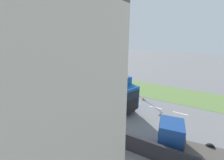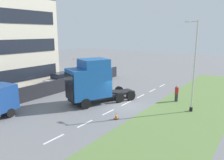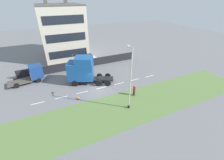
{
  "view_description": "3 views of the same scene",
  "coord_description": "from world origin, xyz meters",
  "views": [
    {
      "loc": [
        19.16,
        9.32,
        10.23
      ],
      "look_at": [
        0.48,
        -0.98,
        3.1
      ],
      "focal_mm": 24.0,
      "sensor_mm": 36.0,
      "label": 1
    },
    {
      "loc": [
        -11.33,
        17.96,
        7.24
      ],
      "look_at": [
        0.05,
        1.84,
        2.94
      ],
      "focal_mm": 35.0,
      "sensor_mm": 36.0,
      "label": 2
    },
    {
      "loc": [
        -19.45,
        6.44,
        13.08
      ],
      "look_at": [
        -2.46,
        -1.45,
        2.53
      ],
      "focal_mm": 24.0,
      "sensor_mm": 36.0,
      "label": 3
    }
  ],
  "objects": [
    {
      "name": "lorry_cab",
      "position": [
        2.93,
        1.45,
        2.34
      ],
      "size": [
        5.24,
        7.6,
        4.78
      ],
      "rotation": [
        0.0,
        0.0,
        -0.41
      ],
      "color": "black",
      "rests_on": "ground"
    },
    {
      "name": "pedestrian",
      "position": [
        -4.03,
        -4.37,
        0.87
      ],
      "size": [
        0.39,
        0.39,
        1.76
      ],
      "color": "#333338",
      "rests_on": "ground"
    },
    {
      "name": "lane_markings",
      "position": [
        0.0,
        -0.7,
        0.0
      ],
      "size": [
        0.16,
        21.0,
        0.0
      ],
      "color": "white",
      "rests_on": "ground"
    },
    {
      "name": "building_block",
      "position": [
        17.73,
        1.89,
        5.82
      ],
      "size": [
        10.62,
        9.29,
        12.73
      ],
      "color": "beige",
      "rests_on": "ground"
    },
    {
      "name": "boundary_wall",
      "position": [
        9.0,
        0.0,
        0.82
      ],
      "size": [
        0.25,
        24.0,
        1.64
      ],
      "color": "#232328",
      "rests_on": "ground"
    },
    {
      "name": "ground_plane",
      "position": [
        0.0,
        0.0,
        0.0
      ],
      "size": [
        120.0,
        120.0,
        0.0
      ],
      "primitive_type": "plane",
      "color": "slate",
      "rests_on": "ground"
    },
    {
      "name": "lamp_post",
      "position": [
        -6.12,
        -2.17,
        3.91
      ],
      "size": [
        1.27,
        0.29,
        8.28
      ],
      "color": "black",
      "rests_on": "ground"
    },
    {
      "name": "grass_verge",
      "position": [
        -6.0,
        0.0,
        0.01
      ],
      "size": [
        7.0,
        44.0,
        0.01
      ],
      "color": "#607F42",
      "rests_on": "ground"
    },
    {
      "name": "parked_car",
      "position": [
        10.72,
        -1.38,
        0.97
      ],
      "size": [
        2.09,
        4.45,
        1.99
      ],
      "rotation": [
        0.0,
        0.0,
        0.07
      ],
      "color": "silver",
      "rests_on": "ground"
    },
    {
      "name": "traffic_cone_lead",
      "position": [
        -1.51,
        3.43,
        0.28
      ],
      "size": [
        0.36,
        0.36,
        0.58
      ],
      "color": "black",
      "rests_on": "ground"
    }
  ]
}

